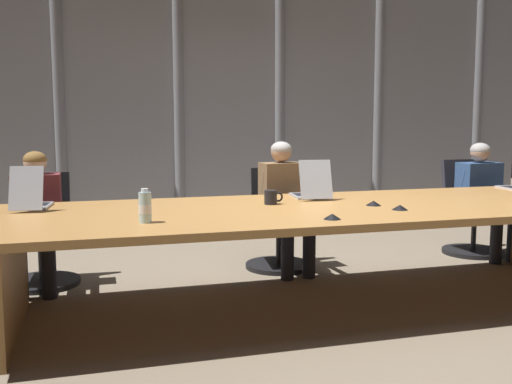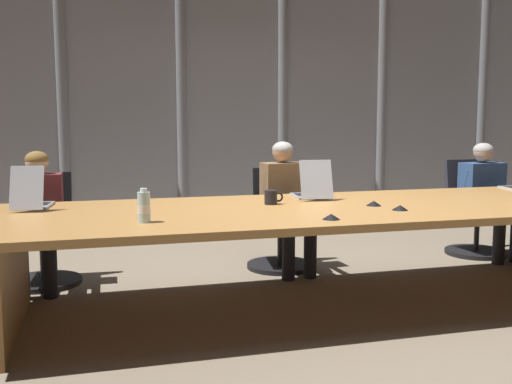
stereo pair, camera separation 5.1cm
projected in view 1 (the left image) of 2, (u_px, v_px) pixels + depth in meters
ground_plane at (328, 304)px, 4.26m from camera, size 15.48×15.48×0.00m
conference_table at (329, 223)px, 4.19m from camera, size 4.77×1.49×0.72m
curtain_backdrop at (233, 97)px, 6.81m from camera, size 7.74×0.17×3.18m
laptop_left_end at (32, 200)px, 4.04m from camera, size 0.26×0.45×0.30m
laptop_left_mid at (311, 191)px, 4.59m from camera, size 0.29×0.44×0.31m
office_chair_left_end at (42, 243)px, 4.77m from camera, size 0.60×0.60×0.90m
office_chair_left_mid at (278, 231)px, 5.33m from camera, size 0.60×0.60×0.89m
office_chair_center at (471, 219)px, 5.89m from camera, size 0.60×0.60×0.93m
person_left_end at (36, 213)px, 4.58m from camera, size 0.38×0.55×1.09m
person_left_mid at (285, 199)px, 5.15m from camera, size 0.40×0.57×1.14m
person_center at (484, 193)px, 5.71m from camera, size 0.44×0.57×1.11m
water_bottle_primary at (145, 207)px, 3.48m from camera, size 0.08×0.08×0.21m
coffee_mug_near at (271, 197)px, 4.25m from camera, size 0.14×0.09×0.10m
conference_mic_left_side at (332, 216)px, 3.62m from camera, size 0.11×0.11×0.03m
conference_mic_middle at (373, 203)px, 4.20m from camera, size 0.11×0.11×0.03m
conference_mic_right_side at (400, 207)px, 3.99m from camera, size 0.11×0.11×0.03m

